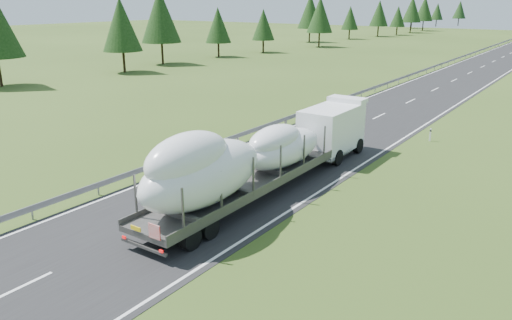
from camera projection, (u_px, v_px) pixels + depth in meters
The scene contains 5 objects.
ground at pixel (16, 290), 18.76m from camera, with size 400.00×400.00×0.00m, color #2F4416.
road_surface at pixel (504, 56), 96.81m from camera, with size 10.00×400.00×0.02m, color black.
guardrail at pixel (475, 52), 99.48m from camera, with size 0.10×400.00×0.76m.
tree_line_left at pixel (300, 16), 115.29m from camera, with size 15.04×258.91×12.61m.
boat_truck at pixel (259, 154), 27.25m from camera, with size 3.21×20.52×4.80m.
Camera 1 is at (16.79, -8.24, 10.39)m, focal length 35.00 mm.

